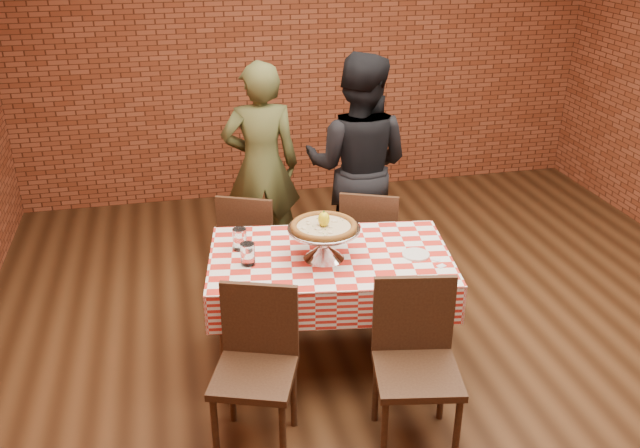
# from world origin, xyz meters

# --- Properties ---
(ground) EXTENTS (6.00, 6.00, 0.00)m
(ground) POSITION_xyz_m (0.00, 0.00, 0.00)
(ground) COLOR black
(ground) RESTS_ON ground
(back_wall) EXTENTS (5.50, 0.00, 5.50)m
(back_wall) POSITION_xyz_m (0.00, 3.00, 1.45)
(back_wall) COLOR maroon
(back_wall) RESTS_ON ground
(table) EXTENTS (1.50, 1.03, 0.75)m
(table) POSITION_xyz_m (-0.48, 0.14, 0.38)
(table) COLOR #3F2918
(table) RESTS_ON ground
(tablecloth) EXTENTS (1.54, 1.07, 0.24)m
(tablecloth) POSITION_xyz_m (-0.48, 0.14, 0.64)
(tablecloth) COLOR red
(tablecloth) RESTS_ON table
(pizza_stand) EXTENTS (0.48, 0.48, 0.19)m
(pizza_stand) POSITION_xyz_m (-0.53, 0.11, 0.85)
(pizza_stand) COLOR silver
(pizza_stand) RESTS_ON tablecloth
(pizza) EXTENTS (0.43, 0.43, 0.03)m
(pizza) POSITION_xyz_m (-0.53, 0.11, 0.95)
(pizza) COLOR beige
(pizza) RESTS_ON pizza_stand
(lemon) EXTENTS (0.08, 0.08, 0.09)m
(lemon) POSITION_xyz_m (-0.53, 0.11, 1.00)
(lemon) COLOR yellow
(lemon) RESTS_ON pizza
(water_glass_left) EXTENTS (0.09, 0.09, 0.13)m
(water_glass_left) POSITION_xyz_m (-0.97, 0.13, 0.82)
(water_glass_left) COLOR white
(water_glass_left) RESTS_ON tablecloth
(water_glass_right) EXTENTS (0.09, 0.09, 0.13)m
(water_glass_right) POSITION_xyz_m (-0.99, 0.33, 0.82)
(water_glass_right) COLOR white
(water_glass_right) RESTS_ON tablecloth
(side_plate) EXTENTS (0.18, 0.18, 0.01)m
(side_plate) POSITION_xyz_m (0.01, 0.02, 0.76)
(side_plate) COLOR white
(side_plate) RESTS_ON tablecloth
(sweetener_packet_a) EXTENTS (0.06, 0.05, 0.00)m
(sweetener_packet_a) POSITION_xyz_m (0.10, -0.14, 0.76)
(sweetener_packet_a) COLOR white
(sweetener_packet_a) RESTS_ON tablecloth
(sweetener_packet_b) EXTENTS (0.06, 0.06, 0.00)m
(sweetener_packet_b) POSITION_xyz_m (0.10, -0.06, 0.76)
(sweetener_packet_b) COLOR white
(sweetener_packet_b) RESTS_ON tablecloth
(condiment_caddy) EXTENTS (0.10, 0.08, 0.13)m
(condiment_caddy) POSITION_xyz_m (-0.43, 0.43, 0.82)
(condiment_caddy) COLOR silver
(condiment_caddy) RESTS_ON tablecloth
(chair_near_left) EXTENTS (0.52, 0.52, 0.88)m
(chair_near_left) POSITION_xyz_m (-1.03, -0.50, 0.44)
(chair_near_left) COLOR #3F2918
(chair_near_left) RESTS_ON ground
(chair_near_right) EXTENTS (0.50, 0.50, 0.91)m
(chair_near_right) POSITION_xyz_m (-0.21, -0.66, 0.45)
(chair_near_right) COLOR #3F2918
(chair_near_right) RESTS_ON ground
(chair_far_left) EXTENTS (0.51, 0.51, 0.87)m
(chair_far_left) POSITION_xyz_m (-0.83, 1.00, 0.43)
(chair_far_left) COLOR #3F2918
(chair_far_left) RESTS_ON ground
(chair_far_right) EXTENTS (0.52, 0.52, 0.88)m
(chair_far_right) POSITION_xyz_m (-0.01, 0.85, 0.44)
(chair_far_right) COLOR #3F2918
(chair_far_right) RESTS_ON ground
(diner_olive) EXTENTS (0.61, 0.41, 1.62)m
(diner_olive) POSITION_xyz_m (-0.68, 1.57, 0.81)
(diner_olive) COLOR #454825
(diner_olive) RESTS_ON ground
(diner_black) EXTENTS (1.03, 0.95, 1.70)m
(diner_black) POSITION_xyz_m (0.01, 1.29, 0.85)
(diner_black) COLOR black
(diner_black) RESTS_ON ground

